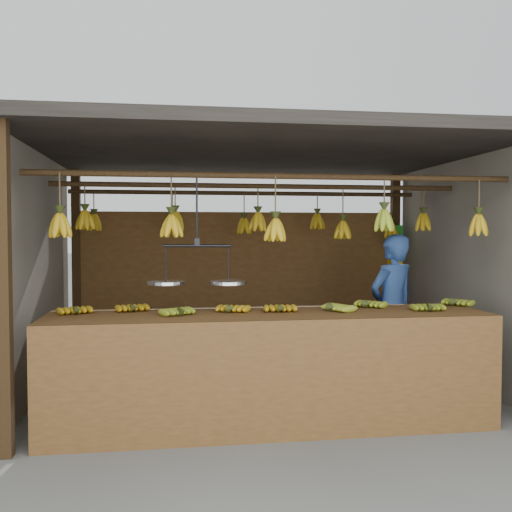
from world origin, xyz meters
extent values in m
plane|color=#5B5B57|center=(0.00, 0.00, 0.00)|extent=(80.00, 80.00, 0.00)
cube|color=black|center=(-2.00, -1.50, 1.15)|extent=(0.10, 0.10, 2.30)
cube|color=black|center=(-2.00, 1.50, 1.15)|extent=(0.10, 0.10, 2.30)
cube|color=black|center=(2.00, 1.50, 1.15)|extent=(0.10, 0.10, 2.30)
cube|color=black|center=(0.00, 0.00, 2.35)|extent=(4.30, 3.30, 0.10)
cylinder|color=black|center=(0.00, -1.00, 2.00)|extent=(4.00, 0.05, 0.05)
cylinder|color=black|center=(0.00, 0.00, 2.00)|extent=(4.00, 0.05, 0.05)
cylinder|color=black|center=(0.00, 1.00, 2.00)|extent=(4.00, 0.05, 0.05)
cube|color=brown|center=(0.00, 1.50, 0.90)|extent=(4.00, 0.06, 1.80)
cube|color=brown|center=(-0.09, -1.10, 0.86)|extent=(3.51, 0.78, 0.08)
cube|color=brown|center=(-0.09, -1.49, 0.45)|extent=(3.51, 0.04, 0.90)
cube|color=black|center=(-1.75, -1.44, 0.41)|extent=(0.07, 0.07, 0.82)
cube|color=black|center=(1.56, -1.44, 0.41)|extent=(0.07, 0.07, 0.82)
cube|color=black|center=(-1.75, -0.76, 0.41)|extent=(0.07, 0.07, 0.82)
cube|color=black|center=(1.56, -0.76, 0.41)|extent=(0.07, 0.07, 0.82)
ellipsoid|color=gold|center=(-1.59, -1.00, 0.93)|extent=(0.25, 0.29, 0.06)
ellipsoid|color=gold|center=(-1.17, -0.93, 0.93)|extent=(0.24, 0.28, 0.06)
ellipsoid|color=#92A523|center=(-0.79, -1.19, 0.93)|extent=(0.27, 0.30, 0.06)
ellipsoid|color=gold|center=(-0.41, -1.08, 0.93)|extent=(0.25, 0.29, 0.06)
ellipsoid|color=gold|center=(0.00, -1.12, 0.93)|extent=(0.19, 0.25, 0.06)
ellipsoid|color=#92A523|center=(0.41, -1.12, 0.93)|extent=(0.30, 0.27, 0.06)
ellipsoid|color=#92A523|center=(0.77, -0.95, 0.93)|extent=(0.29, 0.30, 0.06)
ellipsoid|color=#92A523|center=(1.20, -1.24, 0.93)|extent=(0.21, 0.26, 0.06)
ellipsoid|color=#92A523|center=(1.56, -0.94, 0.93)|extent=(0.30, 0.30, 0.06)
ellipsoid|color=gold|center=(-1.70, -1.05, 1.60)|extent=(0.16, 0.16, 0.28)
ellipsoid|color=gold|center=(-0.87, -0.96, 1.60)|extent=(0.16, 0.16, 0.28)
ellipsoid|color=gold|center=(-0.03, -1.02, 1.56)|extent=(0.16, 0.16, 0.28)
ellipsoid|color=#92A523|center=(0.89, -1.01, 1.64)|extent=(0.16, 0.16, 0.28)
ellipsoid|color=gold|center=(1.73, -1.02, 1.61)|extent=(0.16, 0.16, 0.28)
ellipsoid|color=gold|center=(-1.68, 0.01, 1.66)|extent=(0.16, 0.16, 0.28)
ellipsoid|color=gold|center=(-0.83, 0.05, 1.66)|extent=(0.16, 0.16, 0.28)
ellipsoid|color=gold|center=(-0.02, 0.00, 1.65)|extent=(0.16, 0.16, 0.28)
ellipsoid|color=gold|center=(0.84, -0.01, 1.57)|extent=(0.16, 0.16, 0.28)
ellipsoid|color=gold|center=(1.71, 0.03, 1.65)|extent=(0.16, 0.16, 0.28)
ellipsoid|color=gold|center=(-1.72, 0.99, 1.66)|extent=(0.16, 0.16, 0.28)
ellipsoid|color=#92A523|center=(-0.86, 1.03, 1.66)|extent=(0.16, 0.16, 0.28)
ellipsoid|color=gold|center=(-0.04, 0.96, 1.62)|extent=(0.16, 0.16, 0.28)
ellipsoid|color=gold|center=(0.82, 0.96, 1.68)|extent=(0.16, 0.16, 0.28)
ellipsoid|color=gold|center=(1.74, 0.97, 1.57)|extent=(0.16, 0.16, 0.28)
cylinder|color=black|center=(-0.67, -1.00, 1.72)|extent=(0.02, 0.02, 0.56)
cylinder|color=black|center=(-0.67, -1.00, 1.44)|extent=(0.54, 0.09, 0.02)
cylinder|color=silver|center=(-0.91, -0.97, 1.14)|extent=(0.29, 0.29, 0.02)
cylinder|color=silver|center=(-0.42, -1.03, 1.14)|extent=(0.29, 0.29, 0.02)
imported|color=#3359A5|center=(1.37, 0.01, 0.76)|extent=(0.66, 0.56, 1.52)
cube|color=#199926|center=(1.94, 1.35, 1.47)|extent=(0.08, 0.26, 0.34)
cube|color=yellow|center=(1.94, 1.35, 1.21)|extent=(0.08, 0.26, 0.34)
cube|color=#1426BF|center=(1.94, 1.35, 0.84)|extent=(0.08, 0.26, 0.34)
cube|color=red|center=(1.94, 1.35, 0.59)|extent=(0.08, 0.26, 0.34)
camera|label=1|loc=(-0.86, -5.56, 1.54)|focal=40.00mm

